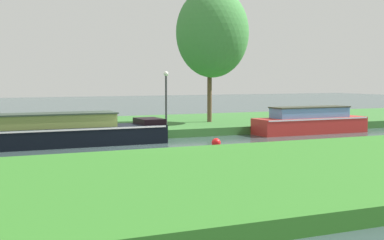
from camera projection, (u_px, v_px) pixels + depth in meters
ground_plane at (138, 146)px, 23.34m from camera, size 120.00×120.00×0.00m
riverbank_far at (94, 127)px, 29.66m from camera, size 72.00×10.00×0.40m
riverbank_near at (247, 175)px, 15.18m from camera, size 72.00×10.00×0.40m
red_barge at (310, 122)px, 28.47m from camera, size 6.17×1.58×1.37m
black_narrowboat at (47, 133)px, 22.90m from camera, size 10.20×1.90×1.39m
willow_tree_left at (212, 33)px, 30.22m from camera, size 3.98×3.90×7.33m
lamp_post at (166, 92)px, 27.50m from camera, size 0.24×0.24×2.76m
channel_buoy at (216, 143)px, 22.82m from camera, size 0.37×0.37×0.37m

